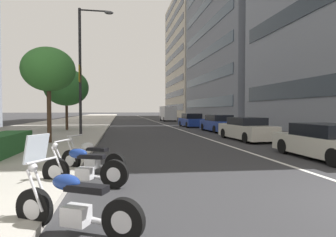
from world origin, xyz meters
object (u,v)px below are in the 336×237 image
(motorcycle_second_in_row, at_px, (74,205))
(car_far_down_avenue, at_px, (218,124))
(motorcycle_by_sign_pole, at_px, (84,169))
(delivery_van_ahead, at_px, (168,113))
(street_tree_far_plaza, at_px, (66,87))
(car_following_behind, at_px, (191,121))
(motorcycle_mid_row, at_px, (92,159))
(car_mid_block_traffic, at_px, (246,129))
(street_tree_mid_sidewalk, at_px, (49,70))
(car_lead_in_lane, at_px, (326,142))
(street_lamp_with_banners, at_px, (85,61))

(motorcycle_second_in_row, relative_size, car_far_down_avenue, 0.43)
(motorcycle_by_sign_pole, height_order, delivery_van_ahead, delivery_van_ahead)
(motorcycle_second_in_row, distance_m, street_tree_far_plaza, 21.13)
(car_far_down_avenue, bearing_deg, car_following_behind, 2.78)
(delivery_van_ahead, bearing_deg, motorcycle_mid_row, 166.63)
(car_mid_block_traffic, xyz_separation_m, street_tree_mid_sidewalk, (-0.60, 11.24, 3.27))
(motorcycle_mid_row, bearing_deg, street_tree_mid_sidewalk, -34.23)
(motorcycle_by_sign_pole, xyz_separation_m, car_following_behind, (22.54, -8.57, 0.25))
(motorcycle_second_in_row, bearing_deg, car_lead_in_lane, -120.98)
(motorcycle_second_in_row, xyz_separation_m, delivery_van_ahead, (41.65, -8.61, 0.88))
(car_mid_block_traffic, relative_size, street_lamp_with_banners, 0.55)
(car_mid_block_traffic, relative_size, street_tree_mid_sidewalk, 0.94)
(delivery_van_ahead, distance_m, street_tree_mid_sidewalk, 32.87)
(motorcycle_second_in_row, xyz_separation_m, car_following_behind, (25.18, -8.39, 0.25))
(car_following_behind, relative_size, street_lamp_with_banners, 0.52)
(motorcycle_mid_row, height_order, street_lamp_with_banners, street_lamp_with_banners)
(motorcycle_second_in_row, height_order, street_tree_far_plaza, street_tree_far_plaza)
(motorcycle_second_in_row, relative_size, delivery_van_ahead, 0.35)
(car_lead_in_lane, height_order, street_tree_far_plaza, street_tree_far_plaza)
(motorcycle_by_sign_pole, bearing_deg, car_lead_in_lane, -144.37)
(car_following_behind, xyz_separation_m, delivery_van_ahead, (16.47, -0.22, 0.64))
(delivery_van_ahead, bearing_deg, street_lamp_with_banners, 158.69)
(motorcycle_second_in_row, relative_size, street_lamp_with_banners, 0.23)
(motorcycle_second_in_row, height_order, street_tree_mid_sidewalk, street_tree_mid_sidewalk)
(motorcycle_mid_row, bearing_deg, motorcycle_second_in_row, 125.75)
(motorcycle_by_sign_pole, height_order, street_tree_far_plaza, street_tree_far_plaza)
(motorcycle_second_in_row, height_order, car_following_behind, motorcycle_second_in_row)
(car_far_down_avenue, bearing_deg, motorcycle_second_in_row, 152.66)
(car_following_behind, distance_m, street_lamp_with_banners, 14.91)
(car_far_down_avenue, xyz_separation_m, car_following_behind, (6.97, 0.50, 0.00))
(delivery_van_ahead, xyz_separation_m, street_tree_far_plaza, (-21.13, 12.42, 2.44))
(delivery_van_ahead, height_order, street_lamp_with_banners, street_lamp_with_banners)
(delivery_van_ahead, bearing_deg, street_tree_mid_sidewalk, 159.06)
(street_lamp_with_banners, height_order, street_tree_far_plaza, street_lamp_with_banners)
(street_tree_mid_sidewalk, height_order, street_tree_far_plaza, street_tree_far_plaza)
(car_lead_in_lane, xyz_separation_m, street_tree_far_plaza, (15.52, 12.12, 3.13))
(car_mid_block_traffic, bearing_deg, street_tree_far_plaza, 51.41)
(motorcycle_mid_row, relative_size, street_tree_far_plaza, 0.37)
(motorcycle_mid_row, xyz_separation_m, car_mid_block_traffic, (7.57, -8.43, 0.24))
(car_mid_block_traffic, xyz_separation_m, car_far_down_avenue, (6.61, -0.60, 0.02))
(car_far_down_avenue, bearing_deg, street_lamp_with_banners, 105.42)
(motorcycle_second_in_row, relative_size, car_mid_block_traffic, 0.43)
(motorcycle_second_in_row, relative_size, motorcycle_mid_row, 1.02)
(car_mid_block_traffic, relative_size, car_far_down_avenue, 1.02)
(motorcycle_second_in_row, distance_m, motorcycle_by_sign_pole, 2.64)
(car_far_down_avenue, distance_m, car_following_behind, 6.99)
(car_following_behind, xyz_separation_m, street_tree_mid_sidewalk, (-14.19, 11.34, 3.24))
(motorcycle_second_in_row, bearing_deg, car_mid_block_traffic, -97.56)
(street_lamp_with_banners, xyz_separation_m, street_tree_mid_sidewalk, (-4.06, 1.33, -1.19))
(street_lamp_with_banners, bearing_deg, motorcycle_mid_row, -172.36)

